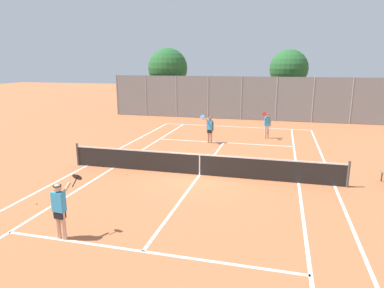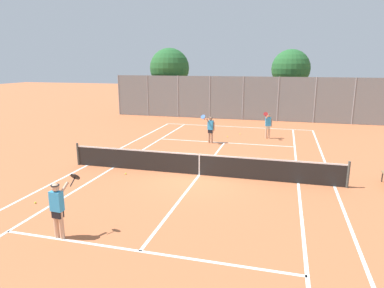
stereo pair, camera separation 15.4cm
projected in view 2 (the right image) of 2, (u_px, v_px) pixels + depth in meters
name	position (u px, v px, depth m)	size (l,w,h in m)	color
ground_plane	(199.00, 175.00, 14.87)	(120.00, 120.00, 0.00)	#BC663D
court_line_markings	(199.00, 175.00, 14.87)	(11.10, 23.90, 0.01)	white
tennis_net	(199.00, 164.00, 14.75)	(12.00, 0.10, 1.07)	#474C47
player_near_side	(58.00, 207.00, 9.33)	(0.70, 0.72, 1.77)	#D8A884
player_far_left	(210.00, 128.00, 20.62)	(0.78, 0.71, 1.77)	tan
player_far_right	(268.00, 124.00, 21.86)	(0.56, 0.82, 1.77)	#D8A884
loose_tennis_ball_0	(240.00, 134.00, 23.29)	(0.07, 0.07, 0.07)	#D1DB33
loose_tennis_ball_1	(227.00, 137.00, 22.44)	(0.07, 0.07, 0.07)	#D1DB33
loose_tennis_ball_2	(220.00, 157.00, 17.51)	(0.07, 0.07, 0.07)	#D1DB33
loose_tennis_ball_4	(35.00, 203.00, 11.85)	(0.07, 0.07, 0.07)	#D1DB33
loose_tennis_ball_5	(126.00, 174.00, 14.95)	(0.07, 0.07, 0.07)	#D1DB33
back_fence	(243.00, 98.00, 28.93)	(23.17, 0.08, 3.67)	gray
tree_behind_left	(169.00, 69.00, 32.38)	(3.71, 3.71, 6.13)	brown
tree_behind_right	(291.00, 70.00, 30.50)	(3.41, 3.41, 5.95)	brown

